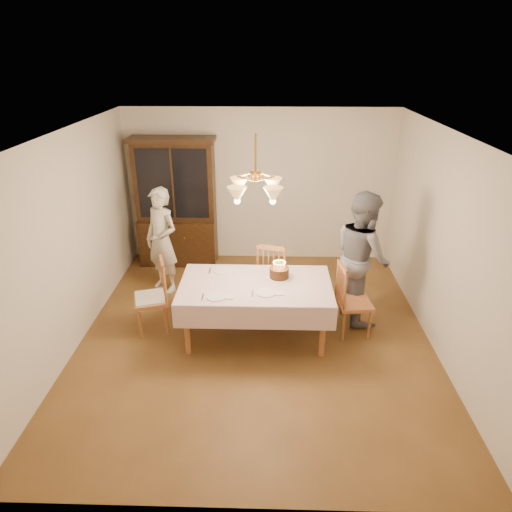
{
  "coord_description": "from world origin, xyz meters",
  "views": [
    {
      "loc": [
        0.15,
        -5.04,
        3.45
      ],
      "look_at": [
        0.0,
        0.2,
        1.05
      ],
      "focal_mm": 32.0,
      "sensor_mm": 36.0,
      "label": 1
    }
  ],
  "objects_px": {
    "dining_table": "(256,289)",
    "birthday_cake": "(279,273)",
    "elderly_woman": "(162,241)",
    "china_hutch": "(176,205)",
    "chair_far_side": "(274,277)"
  },
  "relations": [
    {
      "from": "dining_table",
      "to": "china_hutch",
      "type": "distance_m",
      "value": 2.68
    },
    {
      "from": "dining_table",
      "to": "elderly_woman",
      "type": "height_order",
      "value": "elderly_woman"
    },
    {
      "from": "chair_far_side",
      "to": "elderly_woman",
      "type": "height_order",
      "value": "elderly_woman"
    },
    {
      "from": "elderly_woman",
      "to": "birthday_cake",
      "type": "relative_size",
      "value": 5.41
    },
    {
      "from": "elderly_woman",
      "to": "dining_table",
      "type": "bearing_deg",
      "value": -5.71
    },
    {
      "from": "china_hutch",
      "to": "birthday_cake",
      "type": "relative_size",
      "value": 7.2
    },
    {
      "from": "dining_table",
      "to": "birthday_cake",
      "type": "distance_m",
      "value": 0.37
    },
    {
      "from": "china_hutch",
      "to": "birthday_cake",
      "type": "height_order",
      "value": "china_hutch"
    },
    {
      "from": "dining_table",
      "to": "birthday_cake",
      "type": "bearing_deg",
      "value": 28.9
    },
    {
      "from": "dining_table",
      "to": "chair_far_side",
      "type": "relative_size",
      "value": 1.9
    },
    {
      "from": "dining_table",
      "to": "china_hutch",
      "type": "xyz_separation_m",
      "value": [
        -1.4,
        2.25,
        0.36
      ]
    },
    {
      "from": "dining_table",
      "to": "elderly_woman",
      "type": "distance_m",
      "value": 1.9
    },
    {
      "from": "dining_table",
      "to": "chair_far_side",
      "type": "distance_m",
      "value": 0.88
    },
    {
      "from": "china_hutch",
      "to": "birthday_cake",
      "type": "xyz_separation_m",
      "value": [
        1.69,
        -2.09,
        -0.21
      ]
    },
    {
      "from": "dining_table",
      "to": "elderly_woman",
      "type": "bearing_deg",
      "value": 139.49
    }
  ]
}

